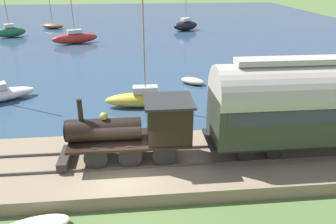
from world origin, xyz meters
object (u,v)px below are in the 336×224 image
object	(u,v)px
passenger_coach	(325,102)
sailboat_red	(75,38)
sailboat_brown	(53,26)
rowboat_off_pier	(250,91)
rowboat_mid_harbor	(193,81)
sailboat_yellow	(145,98)
steam_locomotive	(142,126)
sailboat_green	(10,32)
sailboat_black	(186,25)

from	to	relation	value
passenger_coach	sailboat_red	world-z (taller)	sailboat_red
sailboat_brown	rowboat_off_pier	size ratio (longest dim) A/B	3.72
rowboat_mid_harbor	sailboat_yellow	bearing A→B (deg)	176.63
sailboat_brown	rowboat_off_pier	bearing A→B (deg)	-131.41
steam_locomotive	sailboat_brown	bearing A→B (deg)	17.55
sailboat_brown	rowboat_off_pier	xyz separation A→B (m)	(-32.55, -21.69, -0.18)
passenger_coach	sailboat_green	world-z (taller)	sailboat_green
sailboat_red	sailboat_brown	distance (m)	13.48
passenger_coach	rowboat_off_pier	xyz separation A→B (m)	(9.51, -0.01, -2.87)
sailboat_yellow	passenger_coach	bearing A→B (deg)	-132.38
sailboat_yellow	rowboat_mid_harbor	world-z (taller)	sailboat_yellow
sailboat_black	sailboat_red	size ratio (longest dim) A/B	0.98
sailboat_green	sailboat_brown	xyz separation A→B (m)	(6.98, -4.21, -0.31)
sailboat_red	rowboat_off_pier	distance (m)	25.93
sailboat_yellow	rowboat_mid_harbor	bearing A→B (deg)	-40.03
sailboat_red	sailboat_green	xyz separation A→B (m)	(5.32, 9.72, 0.05)
sailboat_black	sailboat_brown	distance (m)	21.33
sailboat_black	sailboat_yellow	size ratio (longest dim) A/B	0.63
sailboat_black	sailboat_green	xyz separation A→B (m)	(-3.02, 25.17, -0.01)
rowboat_mid_harbor	sailboat_red	bearing A→B (deg)	73.67
sailboat_black	sailboat_green	size ratio (longest dim) A/B	0.70
sailboat_green	sailboat_yellow	distance (m)	32.60
sailboat_red	sailboat_brown	size ratio (longest dim) A/B	0.75
passenger_coach	sailboat_yellow	world-z (taller)	sailboat_yellow
sailboat_brown	sailboat_yellow	bearing A→B (deg)	-143.31
sailboat_red	passenger_coach	bearing A→B (deg)	-171.75
rowboat_mid_harbor	sailboat_brown	bearing A→B (deg)	69.44
sailboat_green	rowboat_off_pier	bearing A→B (deg)	-162.42
sailboat_green	sailboat_yellow	world-z (taller)	sailboat_yellow
sailboat_black	rowboat_mid_harbor	distance (m)	25.98
sailboat_yellow	rowboat_off_pier	distance (m)	8.19
passenger_coach	sailboat_red	xyz separation A→B (m)	(29.75, 16.18, -2.43)
rowboat_mid_harbor	rowboat_off_pier	world-z (taller)	rowboat_off_pier
sailboat_red	sailboat_brown	xyz separation A→B (m)	(12.30, 5.50, -0.25)
passenger_coach	sailboat_brown	distance (m)	47.39
sailboat_brown	sailboat_yellow	size ratio (longest dim) A/B	0.86
sailboat_black	rowboat_off_pier	bearing A→B (deg)	155.62
sailboat_yellow	rowboat_off_pier	xyz separation A→B (m)	(1.69, -8.01, -0.33)
sailboat_red	sailboat_yellow	bearing A→B (deg)	-179.84
steam_locomotive	passenger_coach	world-z (taller)	passenger_coach
sailboat_black	rowboat_off_pier	size ratio (longest dim) A/B	2.74
rowboat_mid_harbor	sailboat_black	bearing A→B (deg)	31.50
sailboat_red	rowboat_mid_harbor	size ratio (longest dim) A/B	2.59
steam_locomotive	sailboat_black	bearing A→B (deg)	-11.36
sailboat_black	sailboat_yellow	world-z (taller)	sailboat_yellow
sailboat_green	rowboat_mid_harbor	distance (m)	31.62
steam_locomotive	sailboat_yellow	bearing A→B (deg)	-2.78
sailboat_yellow	rowboat_off_pier	world-z (taller)	sailboat_yellow
rowboat_mid_harbor	passenger_coach	bearing A→B (deg)	-123.61
sailboat_black	rowboat_off_pier	distance (m)	28.60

